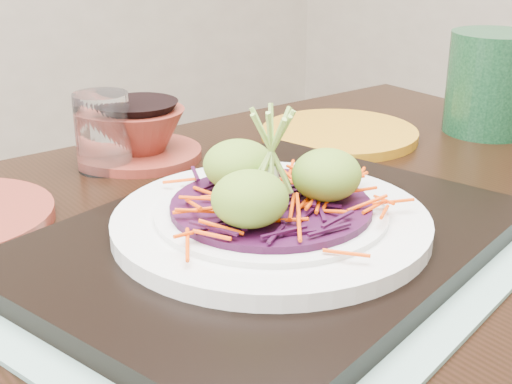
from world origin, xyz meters
TOP-DOWN VIEW (x-y plane):
  - dining_table at (-0.04, -0.09)m, footprint 1.15×0.80m
  - placemat at (-0.04, -0.10)m, footprint 0.54×0.46m
  - serving_tray at (-0.04, -0.10)m, footprint 0.47×0.39m
  - white_plate at (-0.04, -0.10)m, footprint 0.27×0.27m
  - cabbage_bed at (-0.04, -0.10)m, footprint 0.17×0.17m
  - carrot_julienne at (-0.04, -0.10)m, footprint 0.21×0.21m
  - guacamole_scoops at (-0.04, -0.10)m, footprint 0.15×0.13m
  - scallion_garnish at (-0.04, -0.10)m, footprint 0.06×0.06m
  - water_glass at (-0.04, 0.18)m, footprint 0.07×0.07m
  - terracotta_bowl_set at (0.01, 0.19)m, footprint 0.17×0.17m
  - yellow_plate at (0.25, 0.09)m, footprint 0.25×0.25m
  - green_jar at (0.42, -0.01)m, footprint 0.13×0.13m

SIDE VIEW (x-z plane):
  - dining_table at x=-0.04m, z-range 0.26..0.96m
  - placemat at x=-0.04m, z-range 0.70..0.70m
  - yellow_plate at x=0.25m, z-range 0.70..0.71m
  - serving_tray at x=-0.04m, z-range 0.70..0.72m
  - terracotta_bowl_set at x=0.01m, z-range 0.70..0.76m
  - white_plate at x=-0.04m, z-range 0.72..0.74m
  - water_glass at x=-0.04m, z-range 0.70..0.79m
  - cabbage_bed at x=-0.04m, z-range 0.74..0.75m
  - carrot_julienne at x=-0.04m, z-range 0.75..0.76m
  - green_jar at x=0.42m, z-range 0.70..0.83m
  - guacamole_scoops at x=-0.04m, z-range 0.75..0.79m
  - scallion_garnish at x=-0.04m, z-range 0.74..0.84m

